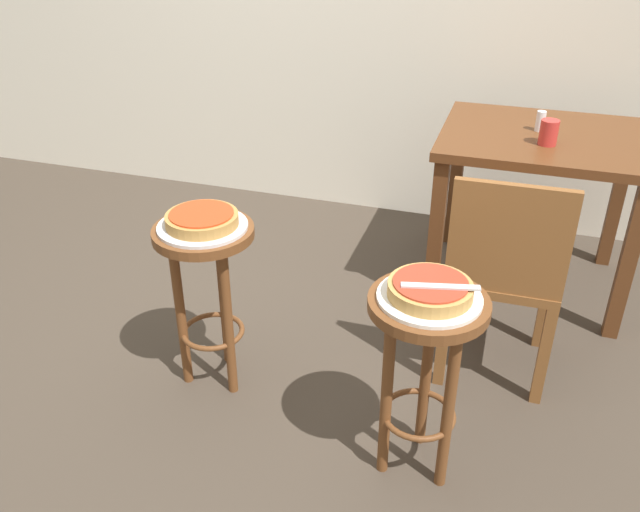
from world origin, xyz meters
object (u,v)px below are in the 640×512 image
at_px(stool_foreground, 424,349).
at_px(condiment_shaker, 541,121).
at_px(stool_middle, 207,272).
at_px(pizza_server_knife, 441,286).
at_px(serving_plate_foreground, 429,298).
at_px(dining_table, 541,161).
at_px(pizza_foreground, 430,289).
at_px(serving_plate_middle, 203,226).
at_px(cup_near_edge, 549,132).
at_px(wooden_chair, 504,271).
at_px(pizza_middle, 202,219).

distance_m(stool_foreground, condiment_shaker, 1.39).
xyz_separation_m(stool_middle, pizza_server_knife, (0.85, -0.23, 0.24)).
bearing_deg(stool_middle, pizza_server_knife, -14.97).
xyz_separation_m(serving_plate_foreground, dining_table, (0.27, 1.30, -0.04)).
relative_size(pizza_foreground, dining_table, 0.28).
bearing_deg(serving_plate_middle, serving_plate_foreground, -14.19).
distance_m(cup_near_edge, wooden_chair, 0.70).
bearing_deg(dining_table, stool_middle, -135.12).
xyz_separation_m(cup_near_edge, pizza_server_knife, (-0.25, -1.18, -0.08)).
height_order(stool_foreground, pizza_middle, pizza_middle).
xyz_separation_m(serving_plate_foreground, cup_near_edge, (0.28, 1.16, 0.14)).
bearing_deg(dining_table, cup_near_edge, -87.02).
height_order(pizza_foreground, stool_middle, pizza_foreground).
bearing_deg(stool_middle, stool_foreground, -14.19).
bearing_deg(serving_plate_foreground, wooden_chair, 70.96).
bearing_deg(wooden_chair, dining_table, 83.59).
distance_m(dining_table, cup_near_edge, 0.22).
bearing_deg(dining_table, stool_foreground, -101.98).
height_order(pizza_foreground, cup_near_edge, cup_near_edge).
height_order(pizza_foreground, serving_plate_middle, pizza_foreground).
distance_m(serving_plate_foreground, stool_middle, 0.86).
height_order(serving_plate_middle, cup_near_edge, cup_near_edge).
bearing_deg(pizza_server_knife, condiment_shaker, 67.66).
xyz_separation_m(stool_middle, pizza_middle, (0.00, 0.00, 0.21)).
height_order(cup_near_edge, pizza_server_knife, cup_near_edge).
height_order(serving_plate_foreground, wooden_chair, wooden_chair).
height_order(stool_foreground, wooden_chair, wooden_chair).
xyz_separation_m(dining_table, cup_near_edge, (0.01, -0.13, 0.18)).
bearing_deg(serving_plate_middle, stool_foreground, -14.19).
distance_m(stool_middle, pizza_server_knife, 0.91).
bearing_deg(serving_plate_foreground, stool_foreground, 0.00).
distance_m(stool_middle, serving_plate_middle, 0.18).
distance_m(stool_foreground, dining_table, 1.33).
bearing_deg(pizza_foreground, pizza_middle, 165.81).
relative_size(stool_middle, dining_table, 0.75).
xyz_separation_m(stool_foreground, pizza_foreground, (0.00, 0.00, 0.21)).
relative_size(serving_plate_foreground, dining_table, 0.35).
bearing_deg(stool_foreground, condiment_shaker, 79.55).
height_order(stool_foreground, pizza_server_knife, pizza_server_knife).
bearing_deg(pizza_middle, stool_middle, 180.00).
relative_size(dining_table, pizza_server_knife, 3.97).
relative_size(stool_middle, condiment_shaker, 7.46).
height_order(condiment_shaker, wooden_chair, wooden_chair).
bearing_deg(pizza_server_knife, stool_middle, 151.75).
bearing_deg(serving_plate_middle, stool_middle, -93.58).
relative_size(dining_table, cup_near_edge, 8.43).
relative_size(stool_foreground, cup_near_edge, 6.29).
height_order(cup_near_edge, condiment_shaker, cup_near_edge).
height_order(pizza_foreground, dining_table, dining_table).
relative_size(cup_near_edge, condiment_shaker, 1.19).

